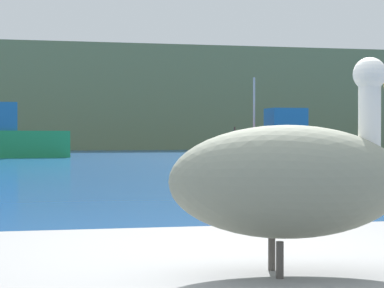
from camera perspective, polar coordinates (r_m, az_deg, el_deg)
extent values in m
cube|color=#6B7A51|center=(64.85, -10.78, 3.63)|extent=(140.00, 12.29, 9.16)
ellipsoid|color=gray|center=(2.80, 7.91, -3.10)|extent=(1.01, 0.60, 0.46)
cylinder|color=white|center=(2.88, 14.47, 1.60)|extent=(0.09, 0.09, 0.33)
sphere|color=white|center=(2.89, 14.48, 5.63)|extent=(0.14, 0.14, 0.14)
cylinder|color=#4C4742|center=(2.90, 6.61, -8.92)|extent=(0.03, 0.03, 0.14)
cylinder|color=#4C4742|center=(2.74, 7.27, -9.50)|extent=(0.03, 0.03, 0.14)
cube|color=#1E8C4C|center=(39.01, -15.09, -0.02)|extent=(6.87, 3.01, 1.48)
cube|color=red|center=(39.33, 7.77, -0.35)|extent=(6.50, 2.37, 1.00)
cube|color=#1E6099|center=(39.33, 7.76, 1.66)|extent=(2.15, 1.73, 1.76)
cylinder|color=#B2B2B2|center=(38.66, 5.16, 2.95)|extent=(0.12, 0.12, 3.46)
cylinder|color=#3F382D|center=(38.24, 3.54, 0.90)|extent=(0.10, 0.10, 0.70)
sphere|color=#E54C19|center=(14.23, 1.76, -2.94)|extent=(0.57, 0.57, 0.57)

